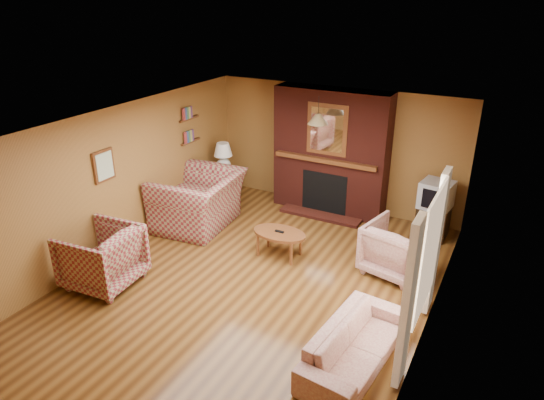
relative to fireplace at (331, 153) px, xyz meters
The scene contains 20 objects.
floor 3.21m from the fireplace, 90.00° to the right, with size 6.50×6.50×0.00m, color #46270F.
ceiling 3.22m from the fireplace, 90.00° to the right, with size 6.50×6.50×0.00m, color silver.
wall_back 0.27m from the fireplace, 90.00° to the left, with size 6.50×6.50×0.00m, color #9B6430.
wall_front 6.23m from the fireplace, 90.00° to the right, with size 6.50×6.50×0.00m, color #9B6430.
wall_left 3.89m from the fireplace, 129.95° to the right, with size 6.50×6.50×0.00m, color #9B6430.
wall_right 3.89m from the fireplace, 50.05° to the right, with size 6.50×6.50×0.00m, color #9B6430.
fireplace is the anchor object (origin of this frame).
window_right 4.02m from the fireplace, 52.40° to the right, with size 0.10×1.85×2.00m.
bookshelf 2.72m from the fireplace, 156.05° to the right, with size 0.09×0.55×0.71m.
botanical_print 4.12m from the fireplace, 126.90° to the right, with size 0.05×0.40×0.50m.
pendant_light 1.07m from the fireplace, 90.00° to the right, with size 0.36×0.36×0.48m.
plaid_loveseat 2.65m from the fireplace, 136.32° to the right, with size 1.53×1.34×1.00m, color maroon.
plaid_armchair 4.54m from the fireplace, 115.82° to the right, with size 0.97×0.99×0.90m, color maroon.
floral_sofa 4.41m from the fireplace, 63.86° to the right, with size 1.76×0.69×0.51m, color #BEA993.
floral_armchair 2.57m from the fireplace, 43.15° to the right, with size 0.87×0.90×0.82m, color #BEA993.
coffee_table 2.22m from the fireplace, 90.74° to the right, with size 0.90×0.56×0.45m.
side_table 2.34m from the fireplace, 165.71° to the right, with size 0.45×0.45×0.60m, color brown.
table_lamp 2.18m from the fireplace, 165.71° to the right, with size 0.38×0.38×0.62m.
tv_stand 2.25m from the fireplace, ahead, with size 0.52×0.47×0.56m, color black.
crt_tv 2.09m from the fireplace, ahead, with size 0.58×0.57×0.47m.
Camera 1 is at (3.15, -5.31, 4.08)m, focal length 32.00 mm.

